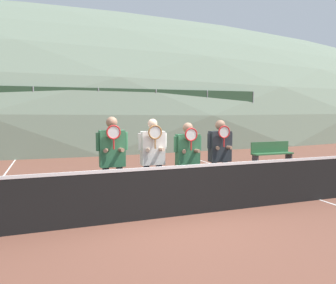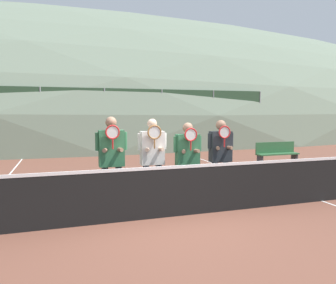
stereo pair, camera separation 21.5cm
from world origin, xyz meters
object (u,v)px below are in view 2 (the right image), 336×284
at_px(player_rightmost, 221,152).
at_px(car_far_left, 21,133).
at_px(player_center_left, 152,155).
at_px(bench_courtside, 277,153).
at_px(car_left_of_center, 122,130).
at_px(car_center, 205,129).
at_px(player_leftmost, 112,155).
at_px(player_center_right, 188,156).
at_px(car_right_of_center, 278,128).

xyz_separation_m(player_rightmost, car_far_left, (-5.31, 11.27, -0.18)).
bearing_deg(player_center_left, bench_courtside, 32.14).
bearing_deg(player_rightmost, car_left_of_center, 91.03).
bearing_deg(car_far_left, car_center, 2.29).
bearing_deg(player_center_left, car_center, 60.95).
bearing_deg(car_center, player_rightmost, -112.84).
bearing_deg(player_leftmost, player_center_right, 0.70).
height_order(car_left_of_center, bench_courtside, car_left_of_center).
relative_size(player_center_right, car_center, 0.41).
bearing_deg(car_right_of_center, player_rightmost, -131.03).
relative_size(player_center_right, car_right_of_center, 0.40).
bearing_deg(bench_courtside, car_left_of_center, 118.22).
height_order(car_far_left, car_center, car_center).
bearing_deg(player_leftmost, player_center_left, 7.03).
height_order(car_center, car_right_of_center, car_center).
height_order(car_far_left, car_left_of_center, car_left_of_center).
height_order(player_leftmost, player_center_left, player_leftmost).
bearing_deg(player_leftmost, car_far_left, 104.24).
distance_m(car_center, car_right_of_center, 5.05).
xyz_separation_m(player_center_left, bench_courtside, (5.66, 3.56, -0.62)).
xyz_separation_m(player_leftmost, car_right_of_center, (12.39, 11.57, -0.25)).
distance_m(player_center_right, car_far_left, 12.22).
relative_size(player_rightmost, car_far_left, 0.42).
bearing_deg(car_left_of_center, player_leftmost, -100.78).
bearing_deg(car_right_of_center, player_center_left, -135.19).
xyz_separation_m(car_far_left, car_right_of_center, (15.28, 0.19, -0.02)).
height_order(player_center_left, car_left_of_center, player_center_left).
distance_m(player_rightmost, car_far_left, 12.46).
xyz_separation_m(player_leftmost, car_far_left, (-2.89, 11.38, -0.23)).
relative_size(player_center_right, car_left_of_center, 0.39).
bearing_deg(player_leftmost, car_right_of_center, 43.02).
relative_size(player_leftmost, car_center, 0.44).
bearing_deg(player_rightmost, car_right_of_center, 48.97).
bearing_deg(player_center_right, car_center, 64.01).
xyz_separation_m(player_center_left, player_rightmost, (1.57, 0.01, -0.01)).
height_order(car_far_left, bench_courtside, car_far_left).
distance_m(player_leftmost, car_center, 13.89).
xyz_separation_m(car_center, car_right_of_center, (5.05, -0.22, -0.05)).
relative_size(car_left_of_center, bench_courtside, 2.72).
xyz_separation_m(player_center_right, car_center, (5.74, 11.77, -0.13)).
height_order(player_center_right, car_far_left, player_center_right).
distance_m(player_leftmost, player_center_right, 1.61).
bearing_deg(player_center_left, player_leftmost, -172.97).
xyz_separation_m(player_center_right, car_far_left, (-4.49, 11.36, -0.16)).
distance_m(car_right_of_center, bench_courtside, 9.86).
bearing_deg(player_center_right, car_far_left, 111.58).
bearing_deg(player_center_right, player_rightmost, 6.53).
relative_size(car_far_left, car_right_of_center, 0.98).
bearing_deg(player_rightmost, player_center_right, -173.47).
relative_size(player_rightmost, car_left_of_center, 0.40).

